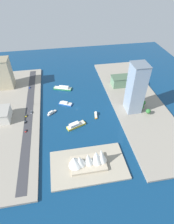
% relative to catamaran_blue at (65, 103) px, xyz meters
% --- Properties ---
extents(ground_plane, '(440.00, 440.00, 0.00)m').
position_rel_catamaran_blue_xyz_m(ground_plane, '(-14.71, 11.58, -1.37)').
color(ground_plane, navy).
extents(quay_west, '(70.00, 240.00, 2.56)m').
position_rel_catamaran_blue_xyz_m(quay_west, '(-99.26, 11.58, -0.09)').
color(quay_west, gray).
rests_on(quay_west, ground_plane).
extents(quay_east, '(70.00, 240.00, 2.56)m').
position_rel_catamaran_blue_xyz_m(quay_east, '(69.84, 11.58, -0.09)').
color(quay_east, gray).
rests_on(quay_east, ground_plane).
extents(peninsula_point, '(74.63, 43.53, 2.00)m').
position_rel_catamaran_blue_xyz_m(peninsula_point, '(-13.88, 103.56, -0.37)').
color(peninsula_point, '#A89E89').
rests_on(peninsula_point, ground_plane).
extents(road_strip, '(9.75, 228.00, 0.15)m').
position_rel_catamaran_blue_xyz_m(road_strip, '(48.87, 11.58, 1.26)').
color(road_strip, '#38383D').
rests_on(road_strip, quay_east).
extents(catamaran_blue, '(19.46, 14.55, 3.84)m').
position_rel_catamaran_blue_xyz_m(catamaran_blue, '(0.00, 0.00, 0.00)').
color(catamaran_blue, blue).
rests_on(catamaran_blue, ground_plane).
extents(water_taxi_orange, '(5.11, 13.99, 3.97)m').
position_rel_catamaran_blue_xyz_m(water_taxi_orange, '(-36.96, 31.32, 0.03)').
color(water_taxi_orange, orange).
rests_on(water_taxi_orange, ground_plane).
extents(ferry_yellow_fast, '(25.19, 14.85, 5.90)m').
position_rel_catamaran_blue_xyz_m(ferry_yellow_fast, '(-8.44, 46.51, 0.90)').
color(ferry_yellow_fast, yellow).
rests_on(ferry_yellow_fast, ground_plane).
extents(ferry_green_doubledeck, '(29.30, 16.74, 5.40)m').
position_rel_catamaran_blue_xyz_m(ferry_green_doubledeck, '(0.67, -39.32, 0.63)').
color(ferry_green_doubledeck, '#2D8C4C').
rests_on(ferry_green_doubledeck, ground_plane).
extents(yacht_sleek_gray, '(13.08, 11.45, 3.96)m').
position_rel_catamaran_blue_xyz_m(yacht_sleek_gray, '(19.93, 16.83, 0.14)').
color(yacht_sleek_gray, '#999EA3').
rests_on(yacht_sleek_gray, ground_plane).
extents(terminal_long_green, '(42.39, 19.16, 15.24)m').
position_rel_catamaran_blue_xyz_m(terminal_long_green, '(-96.42, -30.95, 8.84)').
color(terminal_long_green, slate).
rests_on(terminal_long_green, quay_west).
extents(hotel_broad_white, '(16.52, 25.74, 14.22)m').
position_rel_catamaran_blue_xyz_m(hotel_broad_white, '(78.08, 20.12, 8.33)').
color(hotel_broad_white, silver).
rests_on(hotel_broad_white, quay_east).
extents(tower_tall_glass, '(18.92, 21.52, 65.09)m').
position_rel_catamaran_blue_xyz_m(tower_tall_glass, '(-86.72, 29.27, 33.77)').
color(tower_tall_glass, '#8C9EB2').
rests_on(tower_tall_glass, quay_west).
extents(office_block_beige, '(28.88, 23.47, 45.17)m').
position_rel_catamaran_blue_xyz_m(office_block_beige, '(88.77, -58.53, 23.81)').
color(office_block_beige, '#C6B793').
rests_on(office_block_beige, quay_east).
extents(taxi_yellow_cab, '(2.13, 4.57, 1.66)m').
position_rel_catamaran_blue_xyz_m(taxi_yellow_cab, '(52.22, 19.53, 2.14)').
color(taxi_yellow_cab, black).
rests_on(taxi_yellow_cab, road_strip).
extents(pickup_red, '(1.90, 4.51, 1.52)m').
position_rel_catamaran_blue_xyz_m(pickup_red, '(50.64, 46.81, 2.09)').
color(pickup_red, black).
rests_on(pickup_red, road_strip).
extents(suv_black, '(1.98, 4.50, 1.40)m').
position_rel_catamaran_blue_xyz_m(suv_black, '(52.17, 31.09, 2.04)').
color(suv_black, black).
rests_on(suv_black, road_strip).
extents(hatchback_blue, '(2.10, 4.86, 1.54)m').
position_rel_catamaran_blue_xyz_m(hatchback_blue, '(51.78, -47.77, 2.10)').
color(hatchback_blue, black).
rests_on(hatchback_blue, road_strip).
extents(sedan_silver, '(2.00, 5.16, 1.62)m').
position_rel_catamaran_blue_xyz_m(sedan_silver, '(45.94, 13.90, 2.13)').
color(sedan_silver, black).
rests_on(sedan_silver, road_strip).
extents(traffic_light_waterfront, '(0.36, 0.36, 6.50)m').
position_rel_catamaran_blue_xyz_m(traffic_light_waterfront, '(42.74, -2.48, 5.53)').
color(traffic_light_waterfront, black).
rests_on(traffic_light_waterfront, quay_east).
extents(opera_landmark, '(39.64, 21.01, 20.95)m').
position_rel_catamaran_blue_xyz_m(opera_landmark, '(-13.25, 103.56, 8.60)').
color(opera_landmark, '#BCAD93').
rests_on(opera_landmark, peninsula_point).
extents(park_tree_cluster, '(10.17, 22.82, 10.31)m').
position_rel_catamaran_blue_xyz_m(park_tree_cluster, '(-102.10, 33.26, 7.08)').
color(park_tree_cluster, brown).
rests_on(park_tree_cluster, quay_west).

